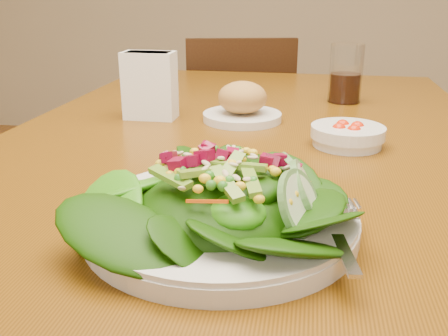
{
  "coord_description": "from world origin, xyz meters",
  "views": [
    {
      "loc": [
        0.11,
        -0.87,
        1.01
      ],
      "look_at": [
        0.02,
        -0.36,
        0.81
      ],
      "focal_mm": 40.0,
      "sensor_mm": 36.0,
      "label": 1
    }
  ],
  "objects": [
    {
      "name": "dining_table",
      "position": [
        0.0,
        0.0,
        0.65
      ],
      "size": [
        0.9,
        1.4,
        0.75
      ],
      "color": "#663A0B",
      "rests_on": "ground_plane"
    },
    {
      "name": "chair_far",
      "position": [
        -0.15,
        0.91,
        0.45
      ],
      "size": [
        0.47,
        0.47,
        0.84
      ],
      "rotation": [
        0.0,
        0.0,
        3.38
      ],
      "color": "black",
      "rests_on": "ground_plane"
    },
    {
      "name": "salad_plate",
      "position": [
        0.03,
        -0.38,
        0.78
      ],
      "size": [
        0.3,
        0.3,
        0.09
      ],
      "rotation": [
        0.0,
        0.0,
        -0.2
      ],
      "color": "silver",
      "rests_on": "dining_table"
    },
    {
      "name": "bread_plate",
      "position": [
        -0.03,
        0.1,
        0.78
      ],
      "size": [
        0.16,
        0.16,
        0.08
      ],
      "color": "silver",
      "rests_on": "dining_table"
    },
    {
      "name": "tomato_bowl",
      "position": [
        0.17,
        -0.04,
        0.77
      ],
      "size": [
        0.12,
        0.12,
        0.04
      ],
      "color": "silver",
      "rests_on": "dining_table"
    },
    {
      "name": "drinking_glass",
      "position": [
        0.18,
        0.31,
        0.81
      ],
      "size": [
        0.08,
        0.08,
        0.13
      ],
      "color": "silver",
      "rests_on": "dining_table"
    },
    {
      "name": "napkin_holder",
      "position": [
        -0.21,
        0.09,
        0.82
      ],
      "size": [
        0.1,
        0.06,
        0.13
      ],
      "rotation": [
        0.0,
        0.0,
        0.0
      ],
      "color": "white",
      "rests_on": "dining_table"
    }
  ]
}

